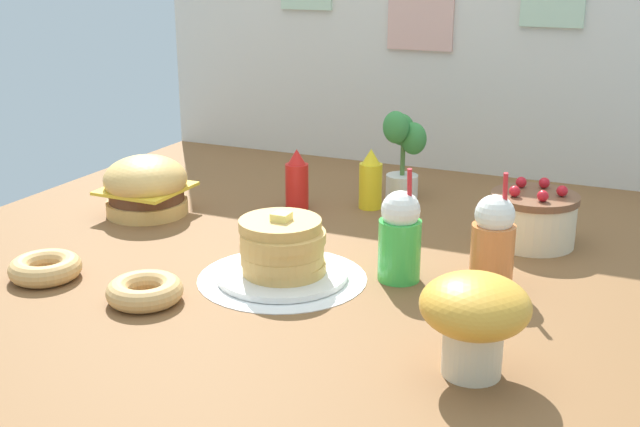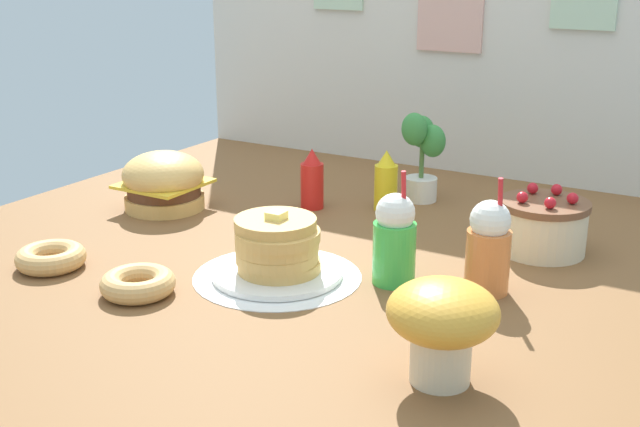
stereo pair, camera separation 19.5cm
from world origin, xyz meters
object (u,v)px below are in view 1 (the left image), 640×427
Objects in this scene: ketchup_bottle at (297,181)px; mushroom_stool at (474,315)px; cream_soda_cup at (400,237)px; mustard_bottle at (371,181)px; pancake_stack at (282,252)px; donut_chocolate at (145,290)px; potted_plant at (403,151)px; orange_float_cup at (493,241)px; burger at (146,187)px; layer_cake at (533,218)px; donut_pink_glaze at (45,267)px.

ketchup_bottle is 0.91× the size of mushroom_stool.
cream_soda_cup is (0.45, -0.39, 0.02)m from ketchup_bottle.
mustard_bottle is 0.67× the size of cream_soda_cup.
pancake_stack is 0.32m from donut_chocolate.
pancake_stack is 0.54m from ketchup_bottle.
potted_plant is (0.25, 0.23, 0.06)m from ketchup_bottle.
cream_soda_cup is 0.98× the size of potted_plant.
mustard_bottle is 1.00m from mushroom_stool.
mushroom_stool is (0.72, -0.75, 0.03)m from ketchup_bottle.
orange_float_cup is (0.20, 0.06, 0.00)m from cream_soda_cup.
orange_float_cup is at bearing 20.48° from pancake_stack.
mustard_bottle is 0.66× the size of potted_plant.
donut_chocolate is at bearing -142.88° from cream_soda_cup.
mushroom_stool is (0.06, -0.42, 0.01)m from orange_float_cup.
ketchup_bottle is 0.74m from orange_float_cup.
mustard_bottle is (0.57, 0.32, 0.00)m from burger.
ketchup_bottle is (0.37, 0.23, 0.00)m from burger.
ketchup_bottle is 0.66× the size of potted_plant.
mushroom_stool reaches higher than ketchup_bottle.
ketchup_bottle is (-0.21, 0.50, 0.02)m from pancake_stack.
layer_cake is at bearing -29.67° from potted_plant.
donut_pink_glaze is at bearing -121.00° from mustard_bottle.
donut_chocolate is at bearing -2.61° from donut_pink_glaze.
pancake_stack is 1.36× the size of layer_cake.
burger is at bearing -168.93° from layer_cake.
pancake_stack is 1.55× the size of mushroom_stool.
layer_cake is 1.00m from donut_chocolate.
orange_float_cup is at bearing 98.53° from mushroom_stool.
mushroom_stool is at bearing -87.81° from layer_cake.
burger is at bearing -143.33° from potted_plant.
ketchup_bottle reaches higher than burger.
donut_pink_glaze is at bearing -157.59° from orange_float_cup.
cream_soda_cup is (0.83, -0.16, 0.02)m from burger.
ketchup_bottle is at bearing -136.53° from potted_plant.
layer_cake is at bearing 92.19° from mushroom_stool.
burger is 0.77m from potted_plant.
cream_soda_cup is (0.25, 0.11, 0.04)m from pancake_stack.
orange_float_cup is 0.42m from mushroom_stool.
mushroom_stool is at bearing -26.32° from pancake_stack.
cream_soda_cup reaches higher than donut_pink_glaze.
donut_pink_glaze is (-0.50, -0.23, -0.04)m from pancake_stack.
burger is 1.08m from layer_cake.
donut_pink_glaze is (-0.99, -0.71, -0.04)m from layer_cake.
burger is at bearing 98.61° from donut_pink_glaze.
mustard_bottle reaches higher than donut_chocolate.
mushroom_stool reaches higher than burger.
mushroom_stool is (0.51, -0.25, 0.05)m from pancake_stack.
donut_chocolate is (-0.70, -0.72, -0.04)m from layer_cake.
pancake_stack is (0.58, -0.27, -0.02)m from burger.
donut_pink_glaze is 1.00× the size of donut_chocolate.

